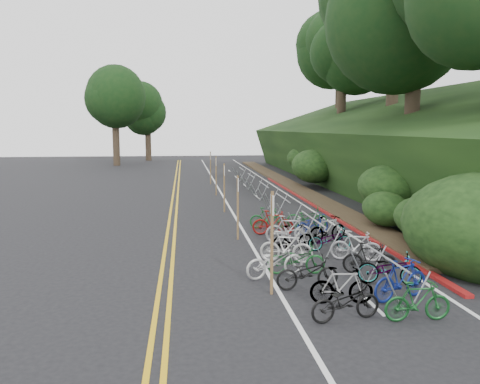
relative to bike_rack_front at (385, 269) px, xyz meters
The scene contains 11 objects.
ground 4.03m from the bike_rack_front, 154.32° to the left, with size 120.00×120.00×0.00m, color black.
road_markings 12.19m from the bike_rack_front, 103.92° to the left, with size 7.47×80.00×0.01m.
red_curb 13.90m from the bike_rack_front, 81.12° to the left, with size 0.25×28.00×0.10m, color maroon.
embankment 22.85m from the bike_rack_front, 65.62° to the left, with size 14.30×48.14×9.11m.
tree_cluster 26.49m from the bike_rack_front, 75.37° to the left, with size 31.77×53.48×17.17m.
bike_rack_front is the anchor object (origin of this frame).
bike_racks_rest 14.72m from the bike_rack_front, 92.17° to the left, with size 1.14×23.00×1.17m.
signpost_near 2.96m from the bike_rack_front, 166.65° to the left, with size 0.08×0.40×2.71m.
signposts_rest 16.00m from the bike_rack_front, 100.66° to the left, with size 0.08×18.40×2.50m.
bike_front 3.17m from the bike_rack_front, 140.18° to the left, with size 1.84×0.64×0.97m, color beige.
bike_valet 3.54m from the bike_rack_front, 99.59° to the left, with size 3.47×11.65×1.06m.
Camera 1 is at (-1.44, -12.56, 4.30)m, focal length 35.00 mm.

